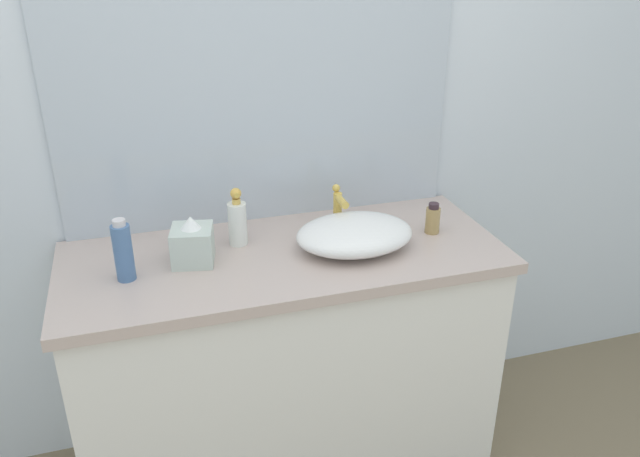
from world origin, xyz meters
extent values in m
cube|color=silver|center=(0.00, 0.73, 1.30)|extent=(6.00, 0.06, 2.60)
cube|color=white|center=(0.05, 0.39, 0.43)|extent=(1.40, 0.56, 0.86)
cube|color=#BCA59A|center=(0.05, 0.39, 0.88)|extent=(1.44, 0.60, 0.04)
cube|color=#B2BCC6|center=(0.05, 0.69, 1.35)|extent=(1.38, 0.01, 0.90)
ellipsoid|color=white|center=(0.28, 0.36, 0.95)|extent=(0.39, 0.30, 0.10)
cylinder|color=gold|center=(0.28, 0.54, 0.96)|extent=(0.03, 0.03, 0.13)
cylinder|color=gold|center=(0.28, 0.49, 1.01)|extent=(0.03, 0.08, 0.03)
sphere|color=gold|center=(0.28, 0.55, 1.04)|extent=(0.03, 0.03, 0.03)
cylinder|color=white|center=(-0.08, 0.50, 0.97)|extent=(0.06, 0.06, 0.15)
cylinder|color=#E0B353|center=(-0.08, 0.50, 1.05)|extent=(0.03, 0.03, 0.02)
sphere|color=gold|center=(-0.08, 0.50, 1.08)|extent=(0.04, 0.04, 0.04)
cylinder|color=gold|center=(-0.08, 0.49, 1.08)|extent=(0.02, 0.02, 0.02)
cylinder|color=tan|center=(0.58, 0.39, 0.95)|extent=(0.05, 0.05, 0.09)
cylinder|color=#37262C|center=(0.58, 0.39, 1.00)|extent=(0.04, 0.04, 0.02)
cylinder|color=#496B9A|center=(-0.45, 0.36, 0.99)|extent=(0.06, 0.06, 0.18)
cylinder|color=silver|center=(-0.45, 0.36, 1.09)|extent=(0.04, 0.04, 0.02)
cube|color=beige|center=(-0.24, 0.41, 0.96)|extent=(0.15, 0.15, 0.12)
cone|color=white|center=(-0.24, 0.41, 1.03)|extent=(0.07, 0.07, 0.04)
camera|label=1|loc=(-0.38, -1.41, 1.86)|focal=35.67mm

